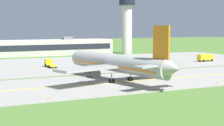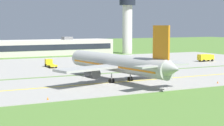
% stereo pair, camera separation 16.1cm
% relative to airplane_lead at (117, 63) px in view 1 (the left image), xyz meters
% --- Properties ---
extents(ground_plane, '(500.00, 500.00, 0.00)m').
position_rel_airplane_lead_xyz_m(ground_plane, '(-3.18, -1.41, -4.13)').
color(ground_plane, '#517A33').
extents(taxiway_strip, '(240.00, 28.00, 0.10)m').
position_rel_airplane_lead_xyz_m(taxiway_strip, '(-3.18, -1.41, -4.08)').
color(taxiway_strip, '#9E9B93').
rests_on(taxiway_strip, ground).
extents(apron_pad, '(140.00, 52.00, 0.10)m').
position_rel_airplane_lead_xyz_m(apron_pad, '(6.82, 40.59, -4.08)').
color(apron_pad, '#9E9B93').
rests_on(apron_pad, ground).
extents(taxiway_centreline, '(220.00, 0.60, 0.01)m').
position_rel_airplane_lead_xyz_m(taxiway_centreline, '(-3.18, -1.41, -4.03)').
color(taxiway_centreline, yellow).
rests_on(taxiway_centreline, taxiway_strip).
extents(airplane_lead, '(32.21, 39.61, 12.70)m').
position_rel_airplane_lead_xyz_m(airplane_lead, '(0.00, 0.00, 0.00)').
color(airplane_lead, '#ADADA8').
rests_on(airplane_lead, ground).
extents(service_truck_baggage, '(6.42, 2.41, 2.59)m').
position_rel_airplane_lead_xyz_m(service_truck_baggage, '(24.93, 28.34, -2.95)').
color(service_truck_baggage, red).
rests_on(service_truck_baggage, ground).
extents(service_truck_fuel, '(2.40, 6.41, 2.59)m').
position_rel_airplane_lead_xyz_m(service_truck_fuel, '(-5.15, 34.49, -2.95)').
color(service_truck_fuel, yellow).
rests_on(service_truck_fuel, ground).
extents(service_truck_catering, '(6.01, 2.40, 2.60)m').
position_rel_airplane_lead_xyz_m(service_truck_catering, '(49.11, 27.19, -2.60)').
color(service_truck_catering, yellow).
rests_on(service_truck_catering, ground).
extents(terminal_building, '(65.46, 11.51, 7.75)m').
position_rel_airplane_lead_xyz_m(terminal_building, '(3.78, 80.03, -0.84)').
color(terminal_building, beige).
rests_on(terminal_building, ground).
extents(control_tower, '(7.60, 7.60, 26.65)m').
position_rel_airplane_lead_xyz_m(control_tower, '(42.76, 72.57, 11.94)').
color(control_tower, silver).
rests_on(control_tower, ground).
extents(traffic_cone_near_edge, '(0.44, 0.44, 0.60)m').
position_rel_airplane_lead_xyz_m(traffic_cone_near_edge, '(18.14, -12.77, -3.83)').
color(traffic_cone_near_edge, orange).
rests_on(traffic_cone_near_edge, ground).
extents(traffic_cone_mid_edge, '(0.44, 0.44, 0.60)m').
position_rel_airplane_lead_xyz_m(traffic_cone_mid_edge, '(21.92, 10.26, -3.83)').
color(traffic_cone_mid_edge, orange).
rests_on(traffic_cone_mid_edge, ground).
extents(traffic_cone_far_edge, '(0.44, 0.44, 0.60)m').
position_rel_airplane_lead_xyz_m(traffic_cone_far_edge, '(-20.35, -13.63, -3.83)').
color(traffic_cone_far_edge, orange).
rests_on(traffic_cone_far_edge, ground).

